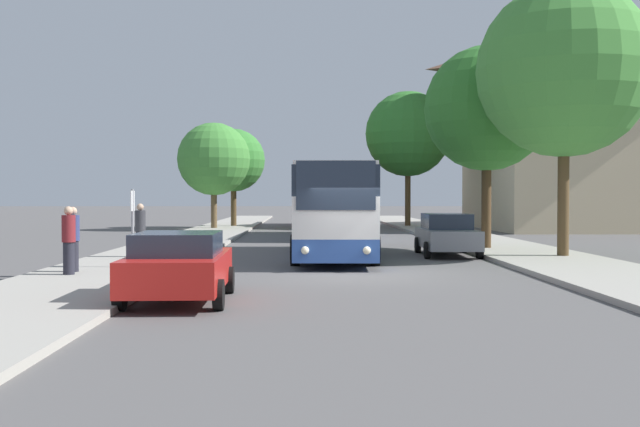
# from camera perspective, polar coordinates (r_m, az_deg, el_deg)

# --- Properties ---
(ground_plane) EXTENTS (300.00, 300.00, 0.00)m
(ground_plane) POSITION_cam_1_polar(r_m,az_deg,el_deg) (21.03, 2.67, -4.82)
(ground_plane) COLOR #565454
(ground_plane) RESTS_ON ground
(sidewalk_left) EXTENTS (4.00, 120.00, 0.15)m
(sidewalk_left) POSITION_cam_1_polar(r_m,az_deg,el_deg) (21.72, -16.14, -4.47)
(sidewalk_left) COLOR #A39E93
(sidewalk_left) RESTS_ON ground_plane
(sidewalk_right) EXTENTS (4.00, 120.00, 0.15)m
(sidewalk_right) POSITION_cam_1_polar(r_m,az_deg,el_deg) (22.59, 20.74, -4.29)
(sidewalk_right) COLOR #A39E93
(sidewalk_right) RESTS_ON ground_plane
(building_right_background) EXTENTS (19.97, 14.68, 15.30)m
(building_right_background) POSITION_cam_1_polar(r_m,az_deg,el_deg) (55.90, 22.53, 6.76)
(building_right_background) COLOR #C6B28E
(building_right_background) RESTS_ON ground_plane
(bus_front) EXTENTS (3.13, 11.46, 3.31)m
(bus_front) POSITION_cam_1_polar(r_m,az_deg,el_deg) (27.54, 1.11, 0.33)
(bus_front) COLOR #2D519E
(bus_front) RESTS_ON ground_plane
(bus_middle) EXTENTS (2.93, 11.41, 3.22)m
(bus_middle) POSITION_cam_1_polar(r_m,az_deg,el_deg) (41.36, 0.40, 0.60)
(bus_middle) COLOR silver
(bus_middle) RESTS_ON ground_plane
(bus_rear) EXTENTS (3.02, 11.41, 3.51)m
(bus_rear) POSITION_cam_1_polar(r_m,az_deg,el_deg) (55.93, 0.09, 0.93)
(bus_rear) COLOR gray
(bus_rear) RESTS_ON ground_plane
(parked_car_left_curb) EXTENTS (2.19, 4.28, 1.48)m
(parked_car_left_curb) POSITION_cam_1_polar(r_m,az_deg,el_deg) (16.23, -10.70, -3.89)
(parked_car_left_curb) COLOR red
(parked_car_left_curb) RESTS_ON ground_plane
(parked_car_right_near) EXTENTS (2.18, 4.68, 1.59)m
(parked_car_right_near) POSITION_cam_1_polar(r_m,az_deg,el_deg) (28.73, 9.64, -1.55)
(parked_car_right_near) COLOR slate
(parked_car_right_near) RESTS_ON ground_plane
(bus_stop_sign) EXTENTS (0.08, 0.45, 2.31)m
(bus_stop_sign) POSITION_cam_1_polar(r_m,az_deg,el_deg) (22.83, -14.09, -0.36)
(bus_stop_sign) COLOR gray
(bus_stop_sign) RESTS_ON sidewalk_left
(pedestrian_waiting_near) EXTENTS (0.36, 0.36, 1.80)m
(pedestrian_waiting_near) POSITION_cam_1_polar(r_m,az_deg,el_deg) (21.89, -18.30, -1.84)
(pedestrian_waiting_near) COLOR #23232D
(pedestrian_waiting_near) RESTS_ON sidewalk_left
(pedestrian_waiting_far) EXTENTS (0.36, 0.36, 1.85)m
(pedestrian_waiting_far) POSITION_cam_1_polar(r_m,az_deg,el_deg) (26.67, -13.53, -1.21)
(pedestrian_waiting_far) COLOR #23232D
(pedestrian_waiting_far) RESTS_ON sidewalk_left
(pedestrian_walking_back) EXTENTS (0.36, 0.36, 1.83)m
(pedestrian_walking_back) POSITION_cam_1_polar(r_m,az_deg,el_deg) (21.13, -18.60, -1.92)
(pedestrian_walking_back) COLOR #23232D
(pedestrian_walking_back) RESTS_ON sidewalk_left
(tree_left_near) EXTENTS (4.46, 4.46, 6.90)m
(tree_left_near) POSITION_cam_1_polar(r_m,az_deg,el_deg) (53.60, -6.61, 4.04)
(tree_left_near) COLOR #513D23
(tree_left_near) RESTS_ON sidewalk_left
(tree_left_far) EXTENTS (4.83, 4.83, 6.99)m
(tree_left_far) POSITION_cam_1_polar(r_m,az_deg,el_deg) (50.19, -8.10, 4.12)
(tree_left_far) COLOR brown
(tree_left_far) RESTS_ON sidewalk_left
(tree_right_near) EXTENTS (6.08, 6.08, 9.59)m
(tree_right_near) POSITION_cam_1_polar(r_m,az_deg,el_deg) (54.01, 6.72, 6.03)
(tree_right_near) COLOR #513D23
(tree_right_near) RESTS_ON sidewalk_right
(tree_right_mid) EXTENTS (6.15, 6.15, 9.62)m
(tree_right_mid) POSITION_cam_1_polar(r_m,az_deg,el_deg) (28.14, 18.11, 10.33)
(tree_right_mid) COLOR #513D23
(tree_right_mid) RESTS_ON sidewalk_right
(tree_right_far) EXTENTS (5.10, 5.10, 8.23)m
(tree_right_far) POSITION_cam_1_polar(r_m,az_deg,el_deg) (31.49, 12.59, 7.79)
(tree_right_far) COLOR #47331E
(tree_right_far) RESTS_ON sidewalk_right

